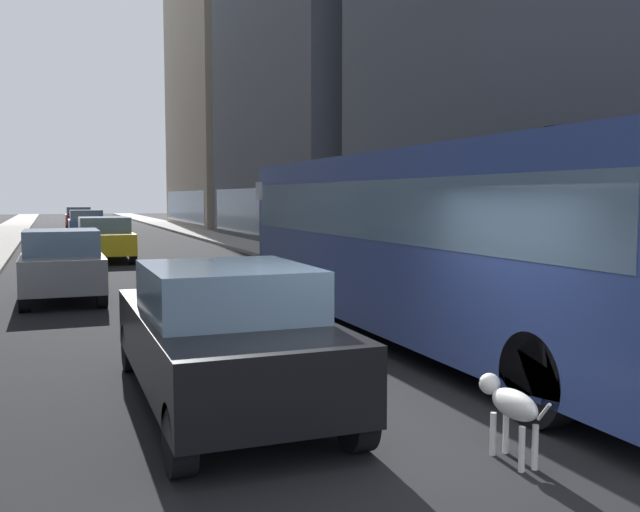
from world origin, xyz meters
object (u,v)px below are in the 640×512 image
Objects in this scene: car_yellow_taxi at (104,238)px; dalmatian_dog at (510,404)px; traffic_light_near at (556,193)px; car_red_coupe at (79,218)px; transit_bus at (432,233)px; pedestrian_with_handbag at (471,256)px; car_blue_hatchback at (86,224)px; car_grey_wagon at (62,264)px; car_black_suv at (223,333)px.

dalmatian_dog is (2.02, -21.91, -0.31)m from car_yellow_taxi.
car_red_coupe is at bearing 97.90° from traffic_light_near.
traffic_light_near is at bearing 47.14° from dalmatian_dog.
transit_bus is 6.82× the size of pedestrian_with_handbag.
car_blue_hatchback is at bearing -90.00° from car_red_coupe.
transit_bus is 3.39× the size of traffic_light_near.
pedestrian_with_handbag reaches higher than car_grey_wagon.
car_blue_hatchback is (-4.00, 31.41, -0.96)m from transit_bus.
car_red_coupe is 2.35× the size of pedestrian_with_handbag.
transit_bus is 17.57m from car_yellow_taxi.
transit_bus is at bearing -130.79° from pedestrian_with_handbag.
car_black_suv is 45.76m from car_red_coupe.
traffic_light_near is at bearing -70.79° from car_yellow_taxi.
car_blue_hatchback is at bearing 93.19° from dalmatian_dog.
pedestrian_with_handbag is at bearing 49.21° from transit_bus.
transit_bus is 2.91× the size of car_red_coupe.
car_black_suv is 9.25m from pedestrian_with_handbag.
traffic_light_near is at bearing -11.40° from transit_bus.
transit_bus is 2.46× the size of car_black_suv.
dalmatian_dog is (3.62, -11.97, -0.31)m from car_grey_wagon.
traffic_light_near is (6.10, -17.51, 1.61)m from car_yellow_taxi.
car_black_suv is at bearing 128.06° from dalmatian_dog.
car_black_suv is 6.57m from traffic_light_near.
car_grey_wagon is at bearing 135.48° from traffic_light_near.
dalmatian_dog is 0.28× the size of traffic_light_near.
car_black_suv and car_blue_hatchback have the same top height.
dalmatian_dog is (2.02, -48.34, -0.31)m from car_red_coupe.
pedestrian_with_handbag reaches higher than car_blue_hatchback.
transit_bus is 31.68m from car_blue_hatchback.
transit_bus is at bearing 168.60° from traffic_light_near.
car_black_suv is at bearing -80.33° from car_grey_wagon.
traffic_light_near is at bearing -82.10° from car_red_coupe.
car_red_coupe is 0.83× the size of car_yellow_taxi.
car_grey_wagon reaches higher than dalmatian_dog.
car_black_suv is 19.33m from car_yellow_taxi.
car_black_suv is at bearing -150.72° from transit_bus.
transit_bus is at bearing -76.82° from car_yellow_taxi.
transit_bus is 4.68m from car_black_suv.
pedestrian_with_handbag is (3.14, 3.63, -0.76)m from transit_bus.
car_blue_hatchback and car_yellow_taxi have the same top height.
car_red_coupe is at bearing 95.25° from transit_bus.
pedestrian_with_handbag reaches higher than car_black_suv.
traffic_light_near is (7.70, -7.57, 1.62)m from car_grey_wagon.
car_grey_wagon is at bearing -99.15° from car_yellow_taxi.
pedestrian_with_handbag is 4.42m from traffic_light_near.
car_grey_wagon is (-1.60, 9.39, -0.00)m from car_black_suv.
car_yellow_taxi is 22.00m from dalmatian_dog.
transit_bus is at bearing 29.28° from car_black_suv.
car_red_coupe is 12.11m from car_blue_hatchback.
transit_bus is at bearing 67.66° from dalmatian_dog.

